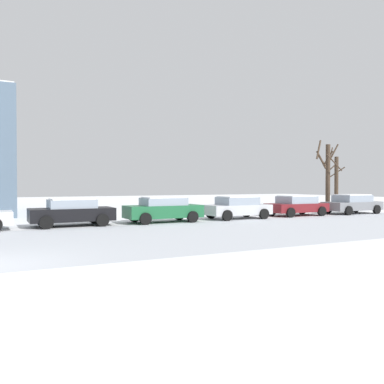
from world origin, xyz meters
name	(u,v)px	position (x,y,z in m)	size (l,w,h in m)	color
parked_car_black	(72,212)	(3.75, 9.21, 0.73)	(4.12, 2.14, 1.41)	black
parked_car_green	(163,209)	(8.68, 8.96, 0.74)	(4.29, 2.01, 1.43)	#1E6038
parked_car_silver	(237,207)	(13.60, 8.98, 0.72)	(4.09, 2.11, 1.40)	silver
parked_car_maroon	(297,205)	(18.53, 9.19, 0.71)	(4.19, 2.14, 1.37)	maroon
parked_car_gray	(352,204)	(23.46, 8.85, 0.72)	(4.45, 2.10, 1.40)	slate
tree_far_mid	(327,174)	(23.12, 10.96, 2.91)	(1.71, 1.88, 5.64)	#423326
tree_far_left	(336,180)	(25.81, 12.59, 2.48)	(1.86, 1.29, 5.55)	#423326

